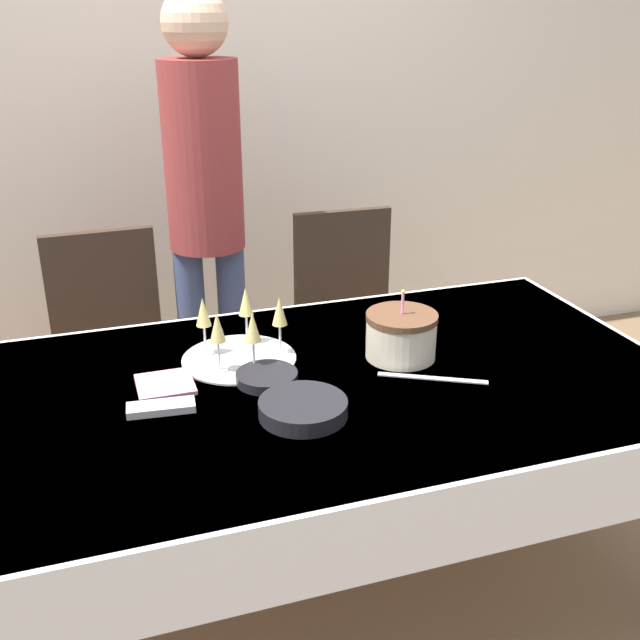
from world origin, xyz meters
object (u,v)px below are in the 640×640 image
plate_stack_main (303,408)px  plate_stack_dessert (267,377)px  dining_chair_far_right (350,321)px  champagne_tray (240,335)px  person_standing (205,190)px  dining_chair_far_left (112,352)px  birthday_cake (401,335)px

plate_stack_main → plate_stack_dessert: bearing=100.8°
dining_chair_far_right → champagne_tray: (-0.59, -0.67, 0.31)m
person_standing → plate_stack_dessert: bearing=-91.1°
dining_chair_far_left → person_standing: bearing=14.5°
plate_stack_dessert → dining_chair_far_right: bearing=56.2°
birthday_cake → plate_stack_main: size_ratio=0.94×
champagne_tray → plate_stack_dessert: champagne_tray is taller
dining_chair_far_left → dining_chair_far_right: size_ratio=1.00×
birthday_cake → champagne_tray: (-0.44, 0.13, 0.01)m
dining_chair_far_left → plate_stack_main: size_ratio=4.22×
plate_stack_dessert → champagne_tray: bearing=103.0°
champagne_tray → plate_stack_dessert: size_ratio=1.96×
champagne_tray → birthday_cake: bearing=-16.3°
birthday_cake → person_standing: person_standing is taller
dining_chair_far_left → person_standing: person_standing is taller
birthday_cake → plate_stack_main: birthday_cake is taller
champagne_tray → person_standing: person_standing is taller
champagne_tray → plate_stack_dessert: 0.18m
birthday_cake → dining_chair_far_right: bearing=79.5°
dining_chair_far_left → person_standing: 0.69m
birthday_cake → person_standing: size_ratio=0.12×
person_standing → plate_stack_main: bearing=-89.0°
dining_chair_far_right → person_standing: size_ratio=0.54×
champagne_tray → dining_chair_far_right: bearing=48.6°
dining_chair_far_right → dining_chair_far_left: bearing=-180.0°
dining_chair_far_left → dining_chair_far_right: same height
plate_stack_main → champagne_tray: bearing=101.8°
plate_stack_main → person_standing: (-0.02, 1.14, 0.30)m
champagne_tray → plate_stack_dessert: bearing=-77.0°
plate_stack_main → person_standing: size_ratio=0.13×
dining_chair_far_left → plate_stack_dessert: 0.95m
plate_stack_dessert → person_standing: size_ratio=0.10×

